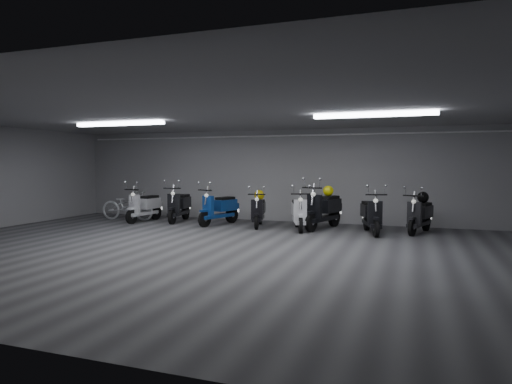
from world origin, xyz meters
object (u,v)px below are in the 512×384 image
(scooter_5, at_px, (258,206))
(helmet_1, at_px, (423,197))
(scooter_7, at_px, (323,203))
(scooter_8, at_px, (371,209))
(scooter_9, at_px, (420,209))
(bicycle, at_px, (127,202))
(helmet_2, at_px, (328,191))
(scooter_4, at_px, (219,203))
(scooter_6, at_px, (299,207))
(scooter_3, at_px, (179,200))
(helmet_0, at_px, (259,195))
(scooter_2, at_px, (144,201))

(scooter_5, xyz_separation_m, helmet_1, (4.32, 0.44, 0.32))
(scooter_7, xyz_separation_m, helmet_1, (2.52, 0.29, 0.20))
(scooter_8, xyz_separation_m, scooter_9, (1.16, 0.44, -0.02))
(bicycle, height_order, helmet_2, helmet_2)
(scooter_4, bearing_deg, bicycle, -162.21)
(scooter_4, height_order, scooter_6, scooter_4)
(scooter_3, height_order, scooter_9, scooter_3)
(helmet_1, bearing_deg, scooter_6, -168.07)
(scooter_3, bearing_deg, scooter_6, -15.44)
(scooter_8, relative_size, bicycle, 0.98)
(bicycle, xyz_separation_m, helmet_0, (4.31, 0.18, 0.31))
(scooter_7, relative_size, helmet_0, 6.53)
(scooter_4, xyz_separation_m, bicycle, (-3.14, 0.05, -0.07))
(scooter_4, distance_m, helmet_0, 1.21)
(scooter_4, xyz_separation_m, helmet_2, (3.10, 0.41, 0.39))
(scooter_6, bearing_deg, scooter_3, 154.70)
(scooter_6, xyz_separation_m, scooter_9, (3.03, 0.44, -0.01))
(scooter_9, bearing_deg, scooter_7, -159.94)
(scooter_4, bearing_deg, scooter_8, 15.94)
(helmet_0, bearing_deg, scooter_2, -174.81)
(scooter_8, relative_size, helmet_2, 5.89)
(helmet_0, distance_m, helmet_2, 1.95)
(scooter_3, relative_size, scooter_5, 1.11)
(scooter_6, relative_size, scooter_7, 0.87)
(scooter_5, bearing_deg, scooter_8, -17.43)
(bicycle, height_order, helmet_1, bicycle)
(scooter_5, bearing_deg, scooter_6, -23.68)
(scooter_5, height_order, scooter_6, scooter_6)
(scooter_5, relative_size, helmet_1, 5.43)
(scooter_6, height_order, bicycle, scooter_6)
(helmet_0, bearing_deg, scooter_3, 179.83)
(scooter_2, xyz_separation_m, bicycle, (-0.70, 0.15, -0.06))
(scooter_9, relative_size, helmet_0, 5.64)
(scooter_2, relative_size, scooter_6, 1.01)
(scooter_6, height_order, scooter_7, scooter_7)
(scooter_5, bearing_deg, helmet_2, -1.45)
(helmet_2, bearing_deg, helmet_0, -174.58)
(scooter_2, height_order, bicycle, scooter_2)
(scooter_5, height_order, helmet_1, scooter_5)
(scooter_5, relative_size, bicycle, 0.90)
(scooter_7, height_order, helmet_0, scooter_7)
(scooter_7, relative_size, scooter_8, 1.12)
(scooter_3, relative_size, scooter_7, 0.92)
(scooter_9, bearing_deg, scooter_3, -161.68)
(scooter_8, height_order, helmet_1, scooter_8)
(scooter_4, height_order, scooter_5, scooter_4)
(scooter_2, bearing_deg, scooter_5, 7.86)
(scooter_3, height_order, helmet_0, scooter_3)
(scooter_6, relative_size, helmet_1, 5.73)
(scooter_8, distance_m, helmet_2, 1.41)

